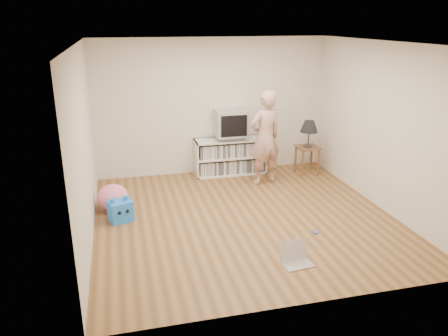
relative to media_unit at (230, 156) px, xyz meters
name	(u,v)px	position (x,y,z in m)	size (l,w,h in m)	color
ground	(244,217)	(-0.31, -2.04, -0.35)	(4.50, 4.50, 0.00)	brown
walls	(245,136)	(-0.31, -2.04, 0.95)	(4.52, 4.52, 2.60)	silver
ceiling	(247,43)	(-0.31, -2.04, 2.25)	(4.50, 4.50, 0.01)	white
media_unit	(230,156)	(0.00, 0.00, 0.00)	(1.40, 0.45, 0.70)	white
dvd_deck	(230,137)	(0.00, -0.02, 0.39)	(0.45, 0.35, 0.07)	gray
crt_tv	(231,123)	(0.00, -0.02, 0.67)	(0.60, 0.53, 0.50)	#9C9CA1
side_table	(307,153)	(1.46, -0.39, 0.07)	(0.42, 0.42, 0.55)	brown
table_lamp	(309,127)	(1.46, -0.39, 0.59)	(0.34, 0.34, 0.52)	#333333
person	(265,138)	(0.47, -0.67, 0.52)	(0.63, 0.42, 1.73)	tan
laptop	(295,257)	(-0.06, -3.46, -0.28)	(0.40, 0.34, 0.26)	silver
playing_cards	(315,232)	(0.54, -2.79, -0.34)	(0.07, 0.09, 0.02)	#4456B5
plush_blue	(120,211)	(-2.16, -1.71, -0.19)	(0.40, 0.36, 0.39)	#207BFF
plush_pink	(113,197)	(-2.26, -1.26, -0.14)	(0.49, 0.49, 0.42)	pink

